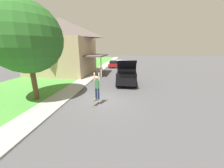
% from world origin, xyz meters
% --- Properties ---
extents(ground_plane, '(120.00, 120.00, 0.00)m').
position_xyz_m(ground_plane, '(0.00, 0.00, 0.00)').
color(ground_plane, '#49494C').
extents(lawn, '(10.00, 80.00, 0.08)m').
position_xyz_m(lawn, '(-8.00, 6.00, 0.04)').
color(lawn, '#478E38').
rests_on(lawn, ground_plane).
extents(sidewalk, '(1.80, 80.00, 0.10)m').
position_xyz_m(sidewalk, '(-3.60, 6.00, 0.05)').
color(sidewalk, '#9E9E99').
rests_on(sidewalk, ground_plane).
extents(house, '(11.28, 8.50, 8.04)m').
position_xyz_m(house, '(-8.33, 9.64, 4.27)').
color(house, tan).
rests_on(house, lawn).
extents(lawn_tree_near, '(4.89, 4.89, 6.96)m').
position_xyz_m(lawn_tree_near, '(-5.28, -0.53, 4.58)').
color(lawn_tree_near, brown).
rests_on(lawn_tree_near, lawn).
extents(suv_parked, '(2.16, 5.16, 2.95)m').
position_xyz_m(suv_parked, '(1.62, 5.03, 1.21)').
color(suv_parked, black).
rests_on(suv_parked, ground_plane).
extents(car_down_street, '(1.91, 4.24, 1.37)m').
position_xyz_m(car_down_street, '(-1.38, 17.71, 0.67)').
color(car_down_street, maroon).
rests_on(car_down_street, ground_plane).
extents(skateboarder, '(0.41, 0.22, 1.86)m').
position_xyz_m(skateboarder, '(-0.28, -0.84, 1.45)').
color(skateboarder, '#192347').
rests_on(skateboarder, ground_plane).
extents(skateboard, '(0.38, 0.75, 0.39)m').
position_xyz_m(skateboard, '(-0.39, -0.80, 0.37)').
color(skateboard, '#A89323').
rests_on(skateboard, ground_plane).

